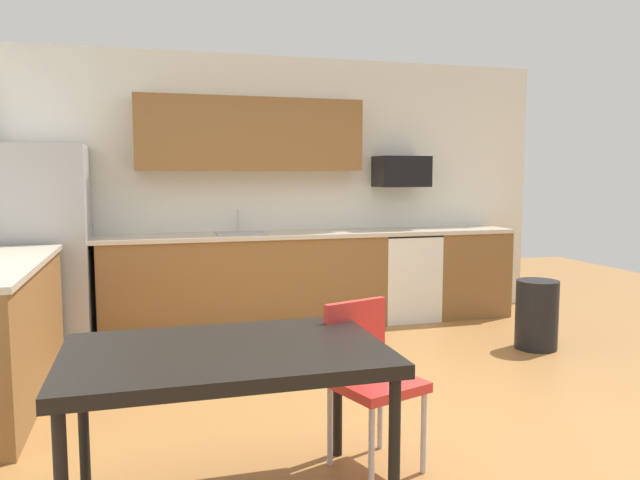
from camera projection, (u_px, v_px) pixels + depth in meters
name	position (u px, v px, depth m)	size (l,w,h in m)	color
ground_plane	(362.00, 410.00, 3.95)	(12.00, 12.00, 0.00)	#9E6B38
wall_back	(277.00, 190.00, 6.34)	(5.80, 0.10, 2.70)	silver
cabinet_run_back	(246.00, 283.00, 6.00)	(2.74, 0.60, 0.90)	brown
cabinet_run_back_right	(464.00, 273.00, 6.65)	(0.81, 0.60, 0.90)	brown
countertop_back	(284.00, 235.00, 6.06)	(4.80, 0.64, 0.04)	beige
upper_cabinets_back	(251.00, 135.00, 5.99)	(2.20, 0.34, 0.70)	brown
refrigerator	(44.00, 246.00, 5.39)	(0.76, 0.70, 1.77)	#9EA0A5
oven_range	(404.00, 275.00, 6.46)	(0.60, 0.60, 0.91)	white
microwave	(401.00, 172.00, 6.44)	(0.54, 0.36, 0.32)	black
sink_basin	(241.00, 240.00, 5.94)	(0.48, 0.40, 0.14)	#A5A8AD
sink_faucet	(238.00, 222.00, 6.10)	(0.02, 0.02, 0.24)	#B2B5BA
dining_table	(226.00, 362.00, 2.70)	(1.40, 0.90, 0.75)	black
chair_near_table	(368.00, 370.00, 3.17)	(0.51, 0.51, 0.85)	red
trash_bin	(537.00, 315.00, 5.32)	(0.36, 0.36, 0.60)	black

